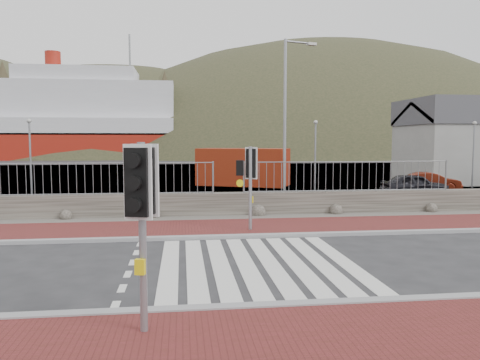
{
  "coord_description": "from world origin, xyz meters",
  "views": [
    {
      "loc": [
        -1.79,
        -10.84,
        2.96
      ],
      "look_at": [
        -0.06,
        3.0,
        1.77
      ],
      "focal_mm": 35.0,
      "sensor_mm": 36.0,
      "label": 1
    }
  ],
  "objects": [
    {
      "name": "kerb_far",
      "position": [
        0.0,
        3.0,
        0.05
      ],
      "size": [
        40.0,
        0.25,
        0.12
      ],
      "primitive_type": "cube",
      "color": "gray",
      "rests_on": "ground"
    },
    {
      "name": "ferry",
      "position": [
        -24.65,
        67.9,
        5.36
      ],
      "size": [
        50.0,
        16.0,
        20.0
      ],
      "color": "maroon",
      "rests_on": "ground"
    },
    {
      "name": "sidewalk_near",
      "position": [
        0.0,
        -5.0,
        0.04
      ],
      "size": [
        40.0,
        4.0,
        0.08
      ],
      "primitive_type": "cube",
      "color": "maroon",
      "rests_on": "ground"
    },
    {
      "name": "streetlight",
      "position": [
        2.54,
        8.13,
        3.97
      ],
      "size": [
        1.46,
        0.56,
        7.05
      ],
      "rotation": [
        0.0,
        0.0,
        0.29
      ],
      "color": "gray",
      "rests_on": "ground"
    },
    {
      "name": "ground",
      "position": [
        0.0,
        0.0,
        0.0
      ],
      "size": [
        220.0,
        220.0,
        0.0
      ],
      "primitive_type": "plane",
      "color": "#28282B",
      "rests_on": "ground"
    },
    {
      "name": "hills_backdrop",
      "position": [
        6.74,
        87.9,
        -23.05
      ],
      "size": [
        254.0,
        90.0,
        100.0
      ],
      "color": "#2C311D",
      "rests_on": "ground"
    },
    {
      "name": "stone_wall",
      "position": [
        0.0,
        7.3,
        0.45
      ],
      "size": [
        40.0,
        0.6,
        0.9
      ],
      "primitive_type": "cube",
      "color": "#444038",
      "rests_on": "ground"
    },
    {
      "name": "gravel_strip",
      "position": [
        0.0,
        6.5,
        0.03
      ],
      "size": [
        40.0,
        1.5,
        0.06
      ],
      "primitive_type": "cube",
      "color": "#59544C",
      "rests_on": "ground"
    },
    {
      "name": "railing",
      "position": [
        0.0,
        7.15,
        1.82
      ],
      "size": [
        18.07,
        0.07,
        1.22
      ],
      "color": "gray",
      "rests_on": "stone_wall"
    },
    {
      "name": "zebra_crossing",
      "position": [
        -0.0,
        0.0,
        0.01
      ],
      "size": [
        4.62,
        5.6,
        0.01
      ],
      "color": "silver",
      "rests_on": "ground"
    },
    {
      "name": "water",
      "position": [
        0.0,
        62.9,
        0.0
      ],
      "size": [
        220.0,
        50.0,
        0.05
      ],
      "primitive_type": "cube",
      "color": "#3F4C54",
      "rests_on": "ground"
    },
    {
      "name": "traffic_signal_near",
      "position": [
        -2.38,
        -3.85,
        2.11
      ],
      "size": [
        0.47,
        0.36,
        2.93
      ],
      "rotation": [
        0.0,
        0.0,
        -0.28
      ],
      "color": "gray",
      "rests_on": "ground"
    },
    {
      "name": "car_b",
      "position": [
        12.63,
        14.78,
        0.55
      ],
      "size": [
        3.47,
        1.73,
        1.09
      ],
      "primitive_type": "imported",
      "rotation": [
        0.0,
        0.0,
        1.39
      ],
      "color": "#5A190C",
      "rests_on": "ground"
    },
    {
      "name": "quay",
      "position": [
        0.0,
        27.9,
        0.0
      ],
      "size": [
        120.0,
        40.0,
        0.5
      ],
      "primitive_type": "cube",
      "color": "#4C4C4F",
      "rests_on": "ground"
    },
    {
      "name": "shipping_container",
      "position": [
        2.2,
        19.56,
        1.21
      ],
      "size": [
        6.29,
        4.62,
        2.42
      ],
      "primitive_type": "cube",
      "rotation": [
        0.0,
        0.0,
        -0.43
      ],
      "color": "maroon",
      "rests_on": "ground"
    },
    {
      "name": "car_a",
      "position": [
        10.46,
        12.48,
        0.6
      ],
      "size": [
        3.56,
        1.51,
        1.2
      ],
      "primitive_type": "imported",
      "rotation": [
        0.0,
        0.0,
        1.54
      ],
      "color": "black",
      "rests_on": "ground"
    },
    {
      "name": "traffic_signal_far",
      "position": [
        0.35,
        3.95,
        2.0
      ],
      "size": [
        0.68,
        0.41,
        2.76
      ],
      "rotation": [
        0.0,
        0.0,
        2.8
      ],
      "color": "gray",
      "rests_on": "ground"
    },
    {
      "name": "kerb_near",
      "position": [
        0.0,
        -3.0,
        0.05
      ],
      "size": [
        40.0,
        0.25,
        0.12
      ],
      "primitive_type": "cube",
      "color": "gray",
      "rests_on": "ground"
    },
    {
      "name": "sidewalk_far",
      "position": [
        0.0,
        4.5,
        0.04
      ],
      "size": [
        40.0,
        3.0,
        0.08
      ],
      "primitive_type": "cube",
      "color": "maroon",
      "rests_on": "ground"
    }
  ]
}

